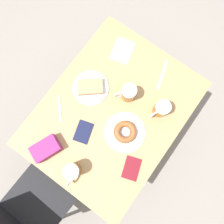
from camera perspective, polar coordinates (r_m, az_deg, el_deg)
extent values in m
plane|color=gray|center=(2.03, 0.00, -3.82)|extent=(8.00, 8.00, 0.00)
cube|color=tan|center=(1.31, 0.00, -0.27)|extent=(0.78, 1.01, 0.03)
cylinder|color=black|center=(1.80, 18.05, 3.15)|extent=(0.04, 0.04, 0.71)
cylinder|color=black|center=(1.85, -0.26, 15.73)|extent=(0.04, 0.04, 0.71)
cylinder|color=black|center=(1.70, 0.29, -22.31)|extent=(0.04, 0.04, 0.71)
cylinder|color=black|center=(1.75, -18.68, -7.96)|extent=(0.04, 0.04, 0.71)
cube|color=black|center=(1.66, -18.68, -21.20)|extent=(0.41, 0.41, 0.02)
cylinder|color=black|center=(1.83, -8.33, -19.56)|extent=(0.03, 0.03, 0.46)
cylinder|color=black|center=(1.87, -16.77, -12.41)|extent=(0.03, 0.03, 0.46)
cylinder|color=black|center=(1.97, -23.61, -19.97)|extent=(0.03, 0.03, 0.46)
cylinder|color=silver|center=(1.33, -5.56, 6.27)|extent=(0.22, 0.22, 0.01)
cube|color=tan|center=(1.31, -5.65, 6.54)|extent=(0.17, 0.17, 0.03)
cylinder|color=silver|center=(1.28, 3.39, -5.31)|extent=(0.24, 0.24, 0.01)
torus|color=brown|center=(1.25, 3.45, -5.21)|extent=(0.13, 0.13, 0.04)
cylinder|color=#8C5619|center=(1.25, -10.13, -14.84)|extent=(0.08, 0.08, 0.10)
cylinder|color=white|center=(1.18, -10.67, -15.07)|extent=(0.08, 0.08, 0.02)
torus|color=silver|center=(1.24, -10.98, -16.84)|extent=(0.03, 0.08, 0.08)
cylinder|color=#8C5619|center=(1.28, 12.65, 0.71)|extent=(0.08, 0.08, 0.10)
cylinder|color=white|center=(1.22, 13.29, 1.27)|extent=(0.08, 0.08, 0.02)
torus|color=silver|center=(1.25, 11.14, -0.35)|extent=(0.04, 0.08, 0.08)
cylinder|color=#8C5619|center=(1.27, 4.36, 4.79)|extent=(0.08, 0.08, 0.10)
cylinder|color=white|center=(1.21, 4.58, 5.57)|extent=(0.08, 0.08, 0.02)
torus|color=silver|center=(1.25, 2.34, 4.63)|extent=(0.06, 0.06, 0.08)
cube|color=white|center=(1.42, 2.80, 15.72)|extent=(0.15, 0.18, 0.00)
cube|color=silver|center=(1.33, -13.48, 0.90)|extent=(0.12, 0.13, 0.00)
cube|color=silver|center=(1.39, 13.03, 9.54)|extent=(0.07, 0.20, 0.00)
cube|color=maroon|center=(1.28, 5.12, -14.46)|extent=(0.12, 0.15, 0.01)
cube|color=#141938|center=(1.29, -7.50, -5.19)|extent=(0.12, 0.15, 0.01)
cube|color=#8C2366|center=(1.29, -16.85, -9.12)|extent=(0.15, 0.18, 0.07)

